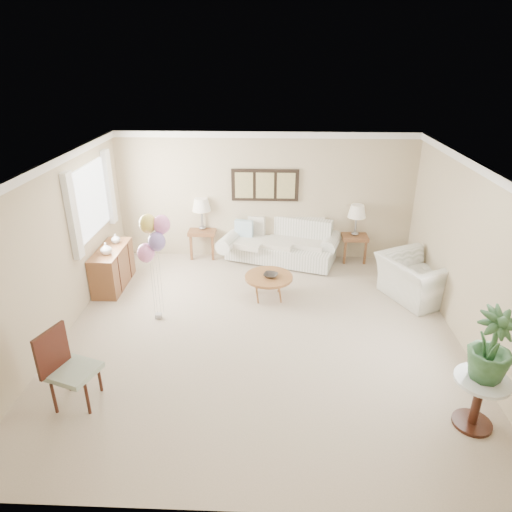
# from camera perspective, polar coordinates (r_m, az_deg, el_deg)

# --- Properties ---
(ground_plane) EXTENTS (6.00, 6.00, 0.00)m
(ground_plane) POSITION_cam_1_polar(r_m,az_deg,el_deg) (7.15, 0.50, -9.70)
(ground_plane) COLOR #B8A491
(room_shell) EXTENTS (6.04, 6.04, 2.60)m
(room_shell) POSITION_cam_1_polar(r_m,az_deg,el_deg) (6.48, -0.39, 2.84)
(room_shell) COLOR tan
(room_shell) RESTS_ON ground
(wall_art_triptych) EXTENTS (1.35, 0.06, 0.65)m
(wall_art_triptych) POSITION_cam_1_polar(r_m,az_deg,el_deg) (9.23, 1.13, 8.83)
(wall_art_triptych) COLOR black
(wall_art_triptych) RESTS_ON ground
(sofa) EXTENTS (2.63, 1.51, 0.88)m
(sofa) POSITION_cam_1_polar(r_m,az_deg,el_deg) (9.47, 3.14, 1.49)
(sofa) COLOR white
(sofa) RESTS_ON ground
(end_table_left) EXTENTS (0.56, 0.51, 0.61)m
(end_table_left) POSITION_cam_1_polar(r_m,az_deg,el_deg) (9.63, -6.67, 2.82)
(end_table_left) COLOR brown
(end_table_left) RESTS_ON ground
(end_table_right) EXTENTS (0.52, 0.47, 0.56)m
(end_table_right) POSITION_cam_1_polar(r_m,az_deg,el_deg) (9.60, 12.20, 2.08)
(end_table_right) COLOR brown
(end_table_right) RESTS_ON ground
(lamp_left) EXTENTS (0.38, 0.38, 0.67)m
(lamp_left) POSITION_cam_1_polar(r_m,az_deg,el_deg) (9.43, -6.84, 6.28)
(lamp_left) COLOR gray
(lamp_left) RESTS_ON end_table_left
(lamp_right) EXTENTS (0.36, 0.36, 0.64)m
(lamp_right) POSITION_cam_1_polar(r_m,az_deg,el_deg) (9.40, 12.51, 5.37)
(lamp_right) COLOR gray
(lamp_right) RESTS_ON end_table_right
(coffee_table) EXTENTS (0.84, 0.84, 0.42)m
(coffee_table) POSITION_cam_1_polar(r_m,az_deg,el_deg) (7.95, 1.60, -2.73)
(coffee_table) COLOR brown
(coffee_table) RESTS_ON ground
(decor_bowl) EXTENTS (0.30, 0.30, 0.06)m
(decor_bowl) POSITION_cam_1_polar(r_m,az_deg,el_deg) (7.89, 1.85, -2.42)
(decor_bowl) COLOR #292420
(decor_bowl) RESTS_ON coffee_table
(armchair) EXTENTS (1.44, 1.51, 0.76)m
(armchair) POSITION_cam_1_polar(r_m,az_deg,el_deg) (8.41, 19.38, -2.68)
(armchair) COLOR white
(armchair) RESTS_ON ground
(side_table) EXTENTS (0.61, 0.61, 0.66)m
(side_table) POSITION_cam_1_polar(r_m,az_deg,el_deg) (5.91, 26.20, -14.84)
(side_table) COLOR silver
(side_table) RESTS_ON ground
(potted_plant) EXTENTS (0.60, 0.60, 0.85)m
(potted_plant) POSITION_cam_1_polar(r_m,az_deg,el_deg) (5.62, 27.39, -9.91)
(potted_plant) COLOR #284E26
(potted_plant) RESTS_ON side_table
(accent_chair) EXTENTS (0.64, 0.64, 1.03)m
(accent_chair) POSITION_cam_1_polar(r_m,az_deg,el_deg) (6.07, -22.55, -12.56)
(accent_chair) COLOR gray
(accent_chair) RESTS_ON ground
(credenza) EXTENTS (0.46, 1.20, 0.74)m
(credenza) POSITION_cam_1_polar(r_m,az_deg,el_deg) (8.77, -17.49, -1.38)
(credenza) COLOR brown
(credenza) RESTS_ON ground
(vase_white) EXTENTS (0.23, 0.23, 0.21)m
(vase_white) POSITION_cam_1_polar(r_m,az_deg,el_deg) (8.39, -18.24, 0.88)
(vase_white) COLOR silver
(vase_white) RESTS_ON credenza
(vase_sage) EXTENTS (0.19, 0.19, 0.18)m
(vase_sage) POSITION_cam_1_polar(r_m,az_deg,el_deg) (8.84, -17.15, 2.10)
(vase_sage) COLOR #AFAFAF
(vase_sage) RESTS_ON credenza
(balloon_cluster) EXTENTS (0.50, 0.42, 1.77)m
(balloon_cluster) POSITION_cam_1_polar(r_m,az_deg,el_deg) (7.07, -12.74, 2.41)
(balloon_cluster) COLOR gray
(balloon_cluster) RESTS_ON ground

